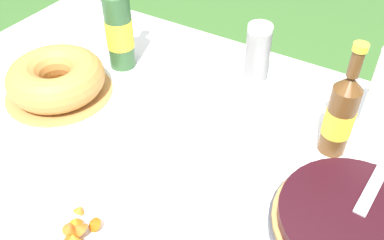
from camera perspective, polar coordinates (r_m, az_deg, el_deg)
garden_table at (r=1.17m, az=-4.91°, el=-5.36°), size 1.58×1.10×0.78m
tablecloth at (r=1.12m, az=-5.08°, el=-3.27°), size 1.59×1.11×0.10m
berry_tart at (r=0.97m, az=20.89°, el=-12.80°), size 0.35×0.35×0.06m
serving_knife at (r=0.92m, az=20.80°, el=-12.75°), size 0.05×0.38×0.01m
bundt_cake at (r=1.29m, az=-17.65°, el=5.27°), size 0.31×0.31×0.11m
cup_stack at (r=1.28m, az=8.72°, el=8.66°), size 0.07×0.07×0.19m
cider_bottle_green at (r=1.33m, az=-9.76°, el=12.15°), size 0.08×0.08×0.35m
cider_bottle_amber at (r=1.07m, az=19.22°, el=0.74°), size 0.07×0.07×0.30m
snack_plate_left at (r=0.95m, az=-15.11°, el=-13.85°), size 0.23×0.23×0.06m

